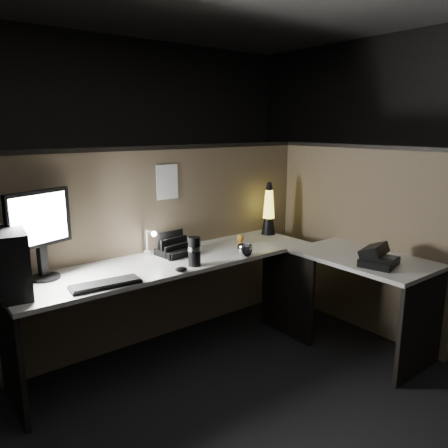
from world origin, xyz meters
TOP-DOWN VIEW (x-y plane):
  - floor at (0.00, 0.00)m, footprint 6.00×6.00m
  - room_shell at (0.00, 0.00)m, footprint 6.00×6.00m
  - partition_back at (0.00, 0.93)m, footprint 2.66×0.06m
  - partition_right at (1.33, 0.10)m, footprint 0.06×1.66m
  - desk at (0.18, 0.25)m, footprint 2.60×1.60m
  - pc_tower at (-1.22, 0.58)m, footprint 0.21×0.38m
  - monitor at (-1.01, 0.77)m, footprint 0.42×0.20m
  - keyboard at (-0.76, 0.39)m, footprint 0.43×0.18m
  - mouse at (-0.25, 0.34)m, footprint 0.10×0.08m
  - clip_lamp at (-0.24, 0.78)m, footprint 0.04×0.16m
  - organizer at (-0.08, 0.71)m, footprint 0.27×0.25m
  - lava_lamp at (0.92, 0.74)m, footprint 0.12×0.12m
  - travel_mug at (-0.11, 0.39)m, footprint 0.09×0.09m
  - steel_mug at (0.30, 0.34)m, footprint 0.13×0.13m
  - figurine at (0.51, 0.64)m, footprint 0.05×0.05m
  - pinned_paper at (-0.01, 0.90)m, footprint 0.19×0.00m
  - desk_phone at (0.89, -0.37)m, footprint 0.30×0.30m

SIDE VIEW (x-z plane):
  - floor at x=0.00m, z-range 0.00..0.00m
  - desk at x=0.18m, z-range 0.22..0.95m
  - keyboard at x=-0.76m, z-range 0.73..0.75m
  - mouse at x=-0.25m, z-range 0.73..0.76m
  - partition_back at x=0.00m, z-range 0.00..1.50m
  - partition_right at x=1.33m, z-range 0.00..1.50m
  - organizer at x=-0.08m, z-range 0.68..0.87m
  - steel_mug at x=0.30m, z-range 0.73..0.82m
  - figurine at x=0.51m, z-range 0.75..0.80m
  - desk_phone at x=0.89m, z-range 0.71..0.86m
  - travel_mug at x=-0.11m, z-range 0.73..0.93m
  - clip_lamp at x=-0.24m, z-range 0.75..0.95m
  - pc_tower at x=-1.22m, z-range 0.73..1.11m
  - lava_lamp at x=0.92m, z-range 0.69..1.16m
  - monitor at x=-1.01m, z-range 0.79..1.35m
  - pinned_paper at x=-0.01m, z-range 1.12..1.39m
  - room_shell at x=0.00m, z-range -1.38..4.62m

